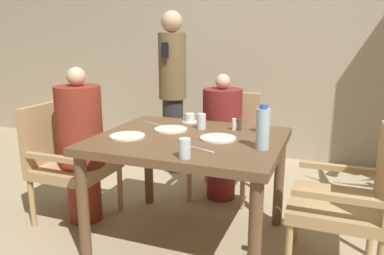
# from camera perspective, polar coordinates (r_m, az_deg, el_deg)

# --- Properties ---
(ground_plane) EXTENTS (16.00, 16.00, 0.00)m
(ground_plane) POSITION_cam_1_polar(r_m,az_deg,el_deg) (2.65, -0.39, -16.67)
(ground_plane) COLOR tan
(wall_back) EXTENTS (8.00, 0.06, 2.80)m
(wall_back) POSITION_cam_1_polar(r_m,az_deg,el_deg) (4.25, 9.89, 14.35)
(wall_back) COLOR tan
(wall_back) RESTS_ON ground_plane
(dining_table) EXTENTS (1.16, 0.97, 0.72)m
(dining_table) POSITION_cam_1_polar(r_m,az_deg,el_deg) (2.39, -0.42, -3.59)
(dining_table) COLOR brown
(dining_table) RESTS_ON ground_plane
(chair_left_side) EXTENTS (0.52, 0.52, 0.86)m
(chair_left_side) POSITION_cam_1_polar(r_m,az_deg,el_deg) (2.92, -18.59, -4.32)
(chair_left_side) COLOR tan
(chair_left_side) RESTS_ON ground_plane
(diner_in_left_chair) EXTENTS (0.32, 0.32, 1.14)m
(diner_in_left_chair) POSITION_cam_1_polar(r_m,az_deg,el_deg) (2.81, -16.56, -2.53)
(diner_in_left_chair) COLOR maroon
(diner_in_left_chair) RESTS_ON ground_plane
(chair_far_side) EXTENTS (0.52, 0.52, 0.86)m
(chair_far_side) POSITION_cam_1_polar(r_m,az_deg,el_deg) (3.24, 5.24, -1.89)
(chair_far_side) COLOR tan
(chair_far_side) RESTS_ON ground_plane
(diner_in_far_chair) EXTENTS (0.32, 0.32, 1.05)m
(diner_in_far_chair) POSITION_cam_1_polar(r_m,az_deg,el_deg) (3.09, 4.57, -1.33)
(diner_in_far_chair) COLOR maroon
(diner_in_far_chair) RESTS_ON ground_plane
(chair_right_side) EXTENTS (0.52, 0.52, 0.86)m
(chair_right_side) POSITION_cam_1_polar(r_m,az_deg,el_deg) (2.30, 23.18, -9.61)
(chair_right_side) COLOR tan
(chair_right_side) RESTS_ON ground_plane
(standing_host) EXTENTS (0.27, 0.30, 1.58)m
(standing_host) POSITION_cam_1_polar(r_m,az_deg,el_deg) (3.70, -2.98, 6.09)
(standing_host) COLOR #2D2D33
(standing_host) RESTS_ON ground_plane
(plate_main_left) EXTENTS (0.22, 0.22, 0.01)m
(plate_main_left) POSITION_cam_1_polar(r_m,az_deg,el_deg) (2.54, -3.26, -0.28)
(plate_main_left) COLOR white
(plate_main_left) RESTS_ON dining_table
(plate_main_right) EXTENTS (0.22, 0.22, 0.01)m
(plate_main_right) POSITION_cam_1_polar(r_m,az_deg,el_deg) (2.32, 3.98, -1.63)
(plate_main_right) COLOR white
(plate_main_right) RESTS_ON dining_table
(plate_dessert_center) EXTENTS (0.22, 0.22, 0.01)m
(plate_dessert_center) POSITION_cam_1_polar(r_m,az_deg,el_deg) (2.40, -9.83, -1.30)
(plate_dessert_center) COLOR white
(plate_dessert_center) RESTS_ON dining_table
(teacup_with_saucer) EXTENTS (0.12, 0.12, 0.07)m
(teacup_with_saucer) POSITION_cam_1_polar(r_m,az_deg,el_deg) (2.76, -0.32, 1.37)
(teacup_with_saucer) COLOR white
(teacup_with_saucer) RESTS_ON dining_table
(water_bottle) EXTENTS (0.08, 0.08, 0.25)m
(water_bottle) POSITION_cam_1_polar(r_m,az_deg,el_deg) (2.12, 10.74, -0.15)
(water_bottle) COLOR silver
(water_bottle) RESTS_ON dining_table
(glass_tall_near) EXTENTS (0.06, 0.06, 0.11)m
(glass_tall_near) POSITION_cam_1_polar(r_m,az_deg,el_deg) (2.56, 1.40, 0.95)
(glass_tall_near) COLOR silver
(glass_tall_near) RESTS_ON dining_table
(glass_tall_mid) EXTENTS (0.06, 0.06, 0.11)m
(glass_tall_mid) POSITION_cam_1_polar(r_m,az_deg,el_deg) (2.51, 10.49, 0.47)
(glass_tall_mid) COLOR silver
(glass_tall_mid) RESTS_ON dining_table
(glass_tall_far) EXTENTS (0.06, 0.06, 0.11)m
(glass_tall_far) POSITION_cam_1_polar(r_m,az_deg,el_deg) (1.95, -1.12, -3.19)
(glass_tall_far) COLOR silver
(glass_tall_far) RESTS_ON dining_table
(salt_shaker) EXTENTS (0.03, 0.03, 0.08)m
(salt_shaker) POSITION_cam_1_polar(r_m,az_deg,el_deg) (2.55, 6.40, 0.50)
(salt_shaker) COLOR white
(salt_shaker) RESTS_ON dining_table
(pepper_shaker) EXTENTS (0.03, 0.03, 0.08)m
(pepper_shaker) POSITION_cam_1_polar(r_m,az_deg,el_deg) (2.54, 7.26, 0.39)
(pepper_shaker) COLOR #4C3D2D
(pepper_shaker) RESTS_ON dining_table
(fork_beside_plate) EXTENTS (0.18, 0.09, 0.00)m
(fork_beside_plate) POSITION_cam_1_polar(r_m,az_deg,el_deg) (2.71, -5.61, 0.52)
(fork_beside_plate) COLOR silver
(fork_beside_plate) RESTS_ON dining_table
(knife_beside_plate) EXTENTS (0.20, 0.09, 0.00)m
(knife_beside_plate) POSITION_cam_1_polar(r_m,az_deg,el_deg) (2.10, 1.43, -3.33)
(knife_beside_plate) COLOR silver
(knife_beside_plate) RESTS_ON dining_table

